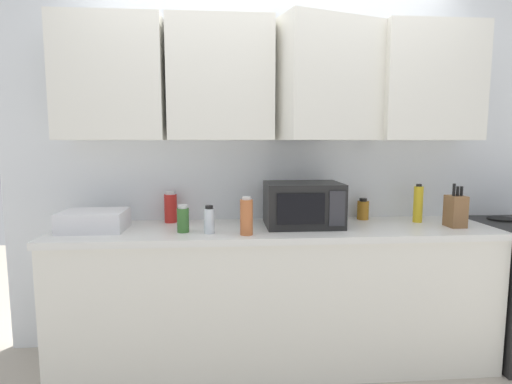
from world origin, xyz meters
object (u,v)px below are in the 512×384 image
at_px(microwave, 303,204).
at_px(bottle_green_oil, 183,219).
at_px(bottle_spice_jar, 246,217).
at_px(bottle_red_sauce, 171,207).
at_px(bottle_clear_tall, 209,220).
at_px(bottle_amber_vinegar, 363,210).
at_px(dish_rack, 94,220).
at_px(knife_block, 456,211).
at_px(bottle_yellow_mustard, 418,204).

distance_m(microwave, bottle_green_oil, 0.76).
relative_size(bottle_spice_jar, bottle_red_sauce, 1.07).
distance_m(bottle_green_oil, bottle_red_sauce, 0.33).
bearing_deg(bottle_red_sauce, bottle_clear_tall, -52.58).
distance_m(bottle_green_oil, bottle_clear_tall, 0.16).
xyz_separation_m(microwave, bottle_amber_vinegar, (0.46, 0.19, -0.07)).
height_order(dish_rack, bottle_red_sauce, bottle_red_sauce).
relative_size(dish_rack, bottle_red_sauce, 1.82).
bearing_deg(bottle_spice_jar, bottle_amber_vinegar, 26.33).
xyz_separation_m(bottle_clear_tall, bottle_spice_jar, (0.22, -0.06, 0.03)).
height_order(knife_block, bottle_green_oil, knife_block).
bearing_deg(microwave, dish_rack, -178.76).
bearing_deg(knife_block, bottle_red_sauce, 171.00).
height_order(bottle_clear_tall, bottle_red_sauce, bottle_red_sauce).
relative_size(dish_rack, bottle_yellow_mustard, 1.47).
relative_size(knife_block, bottle_clear_tall, 1.68).
bearing_deg(bottle_clear_tall, microwave, 15.99).
height_order(bottle_yellow_mustard, bottle_amber_vinegar, bottle_yellow_mustard).
distance_m(dish_rack, bottle_green_oil, 0.56).
distance_m(bottle_yellow_mustard, bottle_spice_jar, 1.21).
bearing_deg(bottle_clear_tall, bottle_green_oil, 165.43).
xyz_separation_m(bottle_spice_jar, bottle_red_sauce, (-0.49, 0.41, -0.01)).
relative_size(bottle_clear_tall, bottle_spice_jar, 0.74).
height_order(bottle_amber_vinegar, bottle_spice_jar, bottle_spice_jar).
height_order(bottle_amber_vinegar, bottle_red_sauce, bottle_red_sauce).
bearing_deg(dish_rack, knife_block, -1.99).
xyz_separation_m(microwave, bottle_yellow_mustard, (0.80, 0.06, -0.02)).
xyz_separation_m(bottle_yellow_mustard, bottle_spice_jar, (-1.17, -0.29, -0.02)).
xyz_separation_m(bottle_yellow_mustard, bottle_clear_tall, (-1.39, -0.23, -0.05)).
xyz_separation_m(knife_block, bottle_clear_tall, (-1.56, -0.06, -0.02)).
relative_size(microwave, dish_rack, 1.26).
xyz_separation_m(microwave, bottle_clear_tall, (-0.59, -0.17, -0.06)).
height_order(bottle_green_oil, bottle_spice_jar, bottle_spice_jar).
bearing_deg(bottle_red_sauce, bottle_yellow_mustard, -4.24).
relative_size(knife_block, bottle_yellow_mustard, 1.08).
relative_size(bottle_clear_tall, bottle_amber_vinegar, 1.12).
height_order(dish_rack, bottle_yellow_mustard, bottle_yellow_mustard).
height_order(knife_block, bottle_amber_vinegar, knife_block).
xyz_separation_m(bottle_green_oil, bottle_spice_jar, (0.37, -0.10, 0.03)).
bearing_deg(bottle_clear_tall, dish_rack, 168.65).
height_order(knife_block, bottle_yellow_mustard, knife_block).
bearing_deg(bottle_amber_vinegar, bottle_clear_tall, -161.37).
bearing_deg(bottle_green_oil, bottle_clear_tall, -14.57).
bearing_deg(bottle_yellow_mustard, bottle_clear_tall, -170.62).
relative_size(bottle_green_oil, bottle_amber_vinegar, 1.12).
bearing_deg(dish_rack, bottle_amber_vinegar, 6.92).
bearing_deg(bottle_red_sauce, microwave, -11.95).
xyz_separation_m(knife_block, bottle_red_sauce, (-1.83, 0.29, -0.00)).
bearing_deg(bottle_yellow_mustard, bottle_spice_jar, -166.17).
distance_m(microwave, bottle_red_sauce, 0.88).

